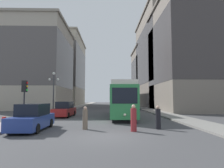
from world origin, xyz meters
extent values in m
plane|color=#424244|center=(0.00, 0.00, 0.00)|extent=(200.00, 200.00, 0.00)
cube|color=gray|center=(-7.84, 40.00, 0.07)|extent=(2.71, 120.00, 0.15)
cube|color=gray|center=(7.84, 40.00, 0.07)|extent=(2.71, 120.00, 0.15)
cube|color=black|center=(1.68, 11.71, 0.17)|extent=(2.47, 11.85, 0.35)
cube|color=#2D8447|center=(1.68, 11.71, 1.90)|extent=(2.88, 12.88, 3.10)
cube|color=black|center=(1.68, 11.71, 2.60)|extent=(2.90, 12.37, 1.08)
cube|color=silver|center=(1.68, 11.71, 3.67)|extent=(2.67, 12.62, 0.44)
cube|color=black|center=(1.54, 5.31, 2.44)|extent=(2.21, 0.13, 1.40)
sphere|color=#F2EACC|center=(1.54, 5.24, 0.80)|extent=(0.24, 0.24, 0.24)
cube|color=black|center=(5.04, 31.69, 0.17)|extent=(2.27, 11.47, 0.35)
cube|color=#334C8C|center=(5.04, 31.69, 1.90)|extent=(2.67, 12.47, 3.10)
cube|color=black|center=(5.04, 31.69, 2.44)|extent=(2.69, 11.97, 1.30)
cube|color=black|center=(4.99, 25.49, 2.21)|extent=(2.30, 0.10, 1.71)
cylinder|color=black|center=(-6.11, 10.69, 0.32)|extent=(0.21, 0.65, 0.64)
cylinder|color=black|center=(-5.95, 13.62, 0.32)|extent=(0.21, 0.65, 0.64)
cylinder|color=black|center=(-4.41, 10.59, 0.32)|extent=(0.21, 0.65, 0.64)
cylinder|color=black|center=(-4.25, 13.53, 0.32)|extent=(0.21, 0.65, 0.64)
cube|color=maroon|center=(-5.18, 12.11, 0.60)|extent=(2.06, 4.83, 0.84)
cube|color=black|center=(-5.17, 12.23, 1.42)|extent=(1.72, 2.69, 0.80)
cylinder|color=black|center=(-6.04, 0.92, 0.32)|extent=(0.18, 0.64, 0.64)
cylinder|color=black|center=(-6.03, 3.72, 0.32)|extent=(0.18, 0.64, 0.64)
cylinder|color=black|center=(-4.33, 0.92, 0.32)|extent=(0.18, 0.64, 0.64)
cylinder|color=black|center=(-4.32, 3.72, 0.32)|extent=(0.18, 0.64, 0.64)
cube|color=navy|center=(-5.18, 2.32, 0.60)|extent=(1.81, 4.52, 0.84)
cube|color=black|center=(-5.18, 2.43, 1.42)|extent=(1.59, 2.49, 0.80)
cylinder|color=maroon|center=(1.80, 1.66, 0.76)|extent=(0.40, 0.40, 1.53)
sphere|color=tan|center=(1.80, 1.66, 1.65)|extent=(0.27, 0.27, 0.27)
cylinder|color=#6B5B4C|center=(-1.55, 2.61, 0.70)|extent=(0.37, 0.37, 1.39)
sphere|color=tan|center=(-1.55, 2.61, 1.51)|extent=(0.25, 0.25, 0.25)
cylinder|color=black|center=(3.69, 2.57, 0.72)|extent=(0.38, 0.38, 1.44)
sphere|color=tan|center=(3.69, 2.57, 1.55)|extent=(0.26, 0.26, 0.26)
cylinder|color=#232328|center=(-6.88, 4.78, 1.91)|extent=(0.12, 0.12, 3.53)
cube|color=black|center=(-6.88, 4.78, 3.20)|extent=(0.36, 0.36, 0.95)
sphere|color=red|center=(-6.68, 4.78, 3.51)|extent=(0.18, 0.18, 0.18)
sphere|color=gold|center=(-6.68, 4.78, 3.20)|extent=(0.18, 0.18, 0.18)
sphere|color=green|center=(-6.68, 4.78, 2.90)|extent=(0.18, 0.18, 0.18)
cylinder|color=#333338|center=(-7.08, 13.91, 2.75)|extent=(0.16, 0.16, 5.19)
sphere|color=white|center=(-7.08, 13.91, 5.50)|extent=(0.36, 0.36, 0.36)
sphere|color=white|center=(-7.63, 13.91, 4.72)|extent=(0.31, 0.31, 0.31)
sphere|color=white|center=(-6.53, 13.91, 4.72)|extent=(0.31, 0.31, 0.31)
cube|color=#333338|center=(-7.08, 13.91, 4.72)|extent=(1.10, 0.06, 0.06)
cylinder|color=red|center=(-7.26, 2.54, 0.53)|extent=(0.26, 0.26, 0.75)
cube|color=#B2A893|center=(-16.83, 54.38, 11.32)|extent=(15.27, 22.59, 22.64)
cube|color=#595451|center=(-16.83, 54.38, 12.45)|extent=(15.31, 22.63, 13.58)
cube|color=gray|center=(-16.83, 54.38, 22.89)|extent=(15.87, 23.19, 0.50)
cube|color=#A89E8E|center=(-16.49, 30.83, 9.04)|extent=(14.59, 16.46, 18.09)
cube|color=#544F4E|center=(-16.49, 30.83, 9.95)|extent=(14.63, 16.50, 10.85)
cube|color=gray|center=(-16.49, 30.83, 18.34)|extent=(15.19, 17.06, 0.50)
cube|color=slate|center=(16.00, 37.16, 11.80)|extent=(13.62, 22.69, 23.59)
cube|color=#3D3838|center=(16.00, 37.16, 12.98)|extent=(13.66, 22.73, 14.16)
cube|color=#685F56|center=(16.00, 37.16, 23.84)|extent=(14.22, 23.29, 0.50)
cube|color=slate|center=(16.37, 22.77, 9.76)|extent=(14.35, 15.32, 19.51)
cube|color=#3D3838|center=(16.37, 22.77, 10.73)|extent=(14.39, 15.36, 11.71)
cube|color=#685F56|center=(16.37, 22.77, 19.76)|extent=(14.95, 15.92, 0.50)
cube|color=slate|center=(14.82, 53.37, 9.30)|extent=(11.27, 15.21, 18.60)
cube|color=#3D3838|center=(14.82, 53.37, 10.23)|extent=(11.31, 15.25, 11.16)
cube|color=#685F56|center=(14.82, 53.37, 18.85)|extent=(11.87, 15.81, 0.50)
camera|label=1|loc=(0.06, -11.08, 2.19)|focal=30.27mm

